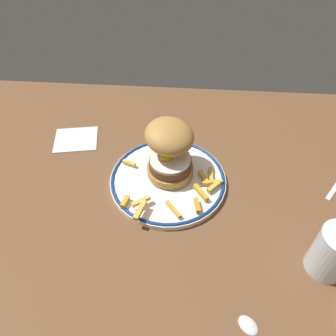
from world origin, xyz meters
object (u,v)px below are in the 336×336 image
at_px(dinner_plate, 168,179).
at_px(spoon, 256,332).
at_px(burger, 170,149).
at_px(water_glass, 332,254).
at_px(napkin, 76,139).

bearing_deg(dinner_plate, spoon, -62.14).
height_order(burger, water_glass, burger).
distance_m(burger, water_glass, 0.37).
bearing_deg(dinner_plate, water_glass, -31.50).
bearing_deg(water_glass, napkin, 150.44).
relative_size(spoon, napkin, 0.99).
height_order(spoon, napkin, spoon).
bearing_deg(burger, spoon, -64.36).
height_order(dinner_plate, spoon, dinner_plate).
bearing_deg(burger, dinner_plate, -93.32).
relative_size(dinner_plate, spoon, 2.45).
xyz_separation_m(dinner_plate, water_glass, (0.30, -0.18, 0.04)).
relative_size(burger, water_glass, 1.53).
relative_size(burger, napkin, 1.44).
bearing_deg(water_glass, burger, 144.63).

